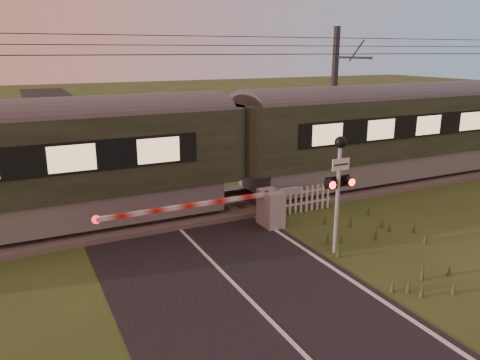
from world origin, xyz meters
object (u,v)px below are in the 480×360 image
catenary_mast (335,99)px  picket_fence (298,200)px  train (232,146)px  boom_gate (264,208)px  crossing_signal (339,174)px

catenary_mast → picket_fence: bearing=-137.6°
catenary_mast → train: bearing=-160.4°
boom_gate → picket_fence: (1.81, 0.69, -0.19)m
train → picket_fence: train is taller
boom_gate → crossing_signal: size_ratio=2.00×
train → crossing_signal: (0.80, -5.26, 0.08)m
boom_gate → picket_fence: boom_gate is taller
train → boom_gate: train is taller
train → picket_fence: size_ratio=15.07×
train → crossing_signal: 5.32m
picket_fence → catenary_mast: size_ratio=0.42×
boom_gate → catenary_mast: catenary_mast is taller
boom_gate → crossing_signal: (0.88, -2.67, 1.66)m
picket_fence → catenary_mast: bearing=42.4°
boom_gate → crossing_signal: 3.27m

